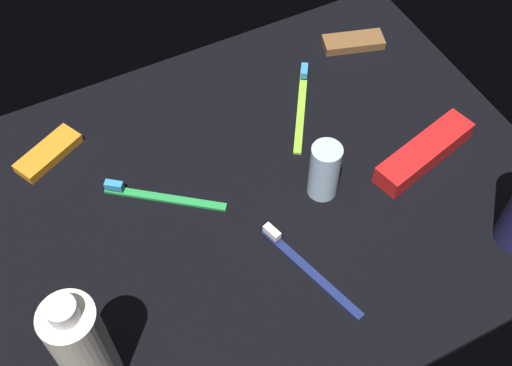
{
  "coord_description": "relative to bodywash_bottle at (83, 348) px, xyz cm",
  "views": [
    {
      "loc": [
        -24.25,
        -47.66,
        77.59
      ],
      "look_at": [
        0.0,
        0.0,
        3.0
      ],
      "focal_mm": 45.54,
      "sensor_mm": 36.0,
      "label": 1
    }
  ],
  "objects": [
    {
      "name": "snack_bar_brown",
      "position": [
        58.37,
        35.63,
        -8.22
      ],
      "size": [
        11.12,
        6.92,
        1.5
      ],
      "primitive_type": "cube",
      "rotation": [
        0.0,
        0.0,
        -0.3
      ],
      "color": "brown",
      "rests_on": "ground_plane"
    },
    {
      "name": "bodywash_bottle",
      "position": [
        0.0,
        0.0,
        0.0
      ],
      "size": [
        6.17,
        6.17,
        19.5
      ],
      "color": "silver",
      "rests_on": "ground_plane"
    },
    {
      "name": "deodorant_stick",
      "position": [
        38.0,
        11.51,
        -4.23
      ],
      "size": [
        4.35,
        4.35,
        9.48
      ],
      "primitive_type": "cylinder",
      "color": "silver",
      "rests_on": "ground_plane"
    },
    {
      "name": "toothbrush_lime",
      "position": [
        43.52,
        27.41,
        -8.36
      ],
      "size": [
        10.79,
        15.76,
        2.1
      ],
      "color": "#8CD133",
      "rests_on": "ground_plane"
    },
    {
      "name": "ground_plane",
      "position": [
        29.05,
        15.08,
        -9.57
      ],
      "size": [
        84.0,
        64.0,
        1.2
      ],
      "primitive_type": "cube",
      "color": "black"
    },
    {
      "name": "snack_bar_orange",
      "position": [
        4.37,
        35.7,
        -8.22
      ],
      "size": [
        11.1,
        8.19,
        1.5
      ],
      "primitive_type": "cube",
      "rotation": [
        0.0,
        0.0,
        0.46
      ],
      "color": "orange",
      "rests_on": "ground_plane"
    },
    {
      "name": "toothpaste_box_red",
      "position": [
        54.45,
        9.6,
        -7.37
      ],
      "size": [
        18.14,
        8.55,
        3.2
      ],
      "primitive_type": "cube",
      "rotation": [
        0.0,
        0.0,
        0.25
      ],
      "color": "red",
      "rests_on": "ground_plane"
    },
    {
      "name": "toothbrush_green",
      "position": [
        16.16,
        21.08,
        -8.36
      ],
      "size": [
        15.03,
        11.89,
        2.1
      ],
      "color": "green",
      "rests_on": "ground_plane"
    },
    {
      "name": "toothbrush_navy",
      "position": [
        29.53,
        1.55,
        -8.36
      ],
      "size": [
        6.19,
        17.62,
        2.1
      ],
      "color": "navy",
      "rests_on": "ground_plane"
    }
  ]
}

